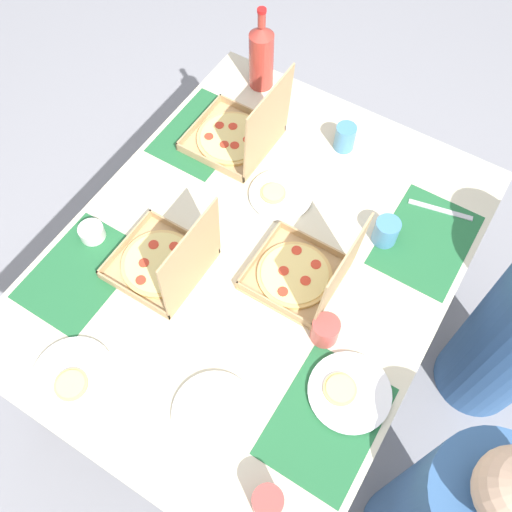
# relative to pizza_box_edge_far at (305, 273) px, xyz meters

# --- Properties ---
(ground_plane) EXTENTS (6.00, 6.00, 0.00)m
(ground_plane) POSITION_rel_pizza_box_edge_far_xyz_m (0.00, -0.17, -0.77)
(ground_plane) COLOR gray
(dining_table) EXTENTS (1.48, 1.16, 0.72)m
(dining_table) POSITION_rel_pizza_box_edge_far_xyz_m (0.00, -0.17, -0.14)
(dining_table) COLOR #3F3328
(dining_table) RESTS_ON ground_plane
(placemat_near_left) EXTENTS (0.36, 0.26, 0.00)m
(placemat_near_left) POSITION_rel_pizza_box_edge_far_xyz_m (-0.33, -0.60, -0.05)
(placemat_near_left) COLOR #236638
(placemat_near_left) RESTS_ON dining_table
(placemat_near_right) EXTENTS (0.36, 0.26, 0.00)m
(placemat_near_right) POSITION_rel_pizza_box_edge_far_xyz_m (0.34, -0.60, -0.05)
(placemat_near_right) COLOR #236638
(placemat_near_right) RESTS_ON dining_table
(placemat_far_left) EXTENTS (0.36, 0.26, 0.00)m
(placemat_far_left) POSITION_rel_pizza_box_edge_far_xyz_m (-0.33, 0.26, -0.05)
(placemat_far_left) COLOR #236638
(placemat_far_left) RESTS_ON dining_table
(placemat_far_right) EXTENTS (0.36, 0.26, 0.00)m
(placemat_far_right) POSITION_rel_pizza_box_edge_far_xyz_m (0.34, 0.26, -0.05)
(placemat_far_right) COLOR #236638
(placemat_far_right) RESTS_ON dining_table
(pizza_box_edge_far) EXTENTS (0.26, 0.28, 0.30)m
(pizza_box_edge_far) POSITION_rel_pizza_box_edge_far_xyz_m (0.00, 0.00, 0.00)
(pizza_box_edge_far) COLOR tan
(pizza_box_edge_far) RESTS_ON dining_table
(pizza_box_center) EXTENTS (0.27, 0.28, 0.31)m
(pizza_box_center) POSITION_rel_pizza_box_edge_far_xyz_m (0.19, -0.37, 0.00)
(pizza_box_center) COLOR tan
(pizza_box_center) RESTS_ON dining_table
(pizza_box_corner_left) EXTENTS (0.28, 0.30, 0.31)m
(pizza_box_corner_left) POSITION_rel_pizza_box_edge_far_xyz_m (-0.35, -0.46, 0.00)
(pizza_box_corner_left) COLOR tan
(pizza_box_corner_left) RESTS_ON dining_table
(plate_far_left) EXTENTS (0.21, 0.21, 0.03)m
(plate_far_left) POSITION_rel_pizza_box_edge_far_xyz_m (-0.23, -0.22, -0.04)
(plate_far_left) COLOR white
(plate_far_left) RESTS_ON dining_table
(plate_near_left) EXTENTS (0.23, 0.23, 0.03)m
(plate_near_left) POSITION_rel_pizza_box_edge_far_xyz_m (0.60, -0.39, -0.04)
(plate_near_left) COLOR white
(plate_near_left) RESTS_ON dining_table
(plate_middle) EXTENTS (0.23, 0.23, 0.03)m
(plate_middle) POSITION_rel_pizza_box_edge_far_xyz_m (0.24, 0.27, -0.04)
(plate_middle) COLOR white
(plate_middle) RESTS_ON dining_table
(plate_near_right) EXTENTS (0.23, 0.23, 0.02)m
(plate_near_right) POSITION_rel_pizza_box_edge_far_xyz_m (0.48, -0.01, -0.04)
(plate_near_right) COLOR white
(plate_near_right) RESTS_ON dining_table
(soda_bottle) EXTENTS (0.09, 0.09, 0.32)m
(soda_bottle) POSITION_rel_pizza_box_edge_far_xyz_m (-0.65, -0.55, 0.09)
(soda_bottle) COLOR #B2382D
(soda_bottle) RESTS_ON dining_table
(cup_clear_left) EXTENTS (0.07, 0.07, 0.10)m
(cup_clear_left) POSITION_rel_pizza_box_edge_far_xyz_m (-0.53, -0.14, 0.00)
(cup_clear_left) COLOR teal
(cup_clear_left) RESTS_ON dining_table
(cup_spare) EXTENTS (0.08, 0.08, 0.09)m
(cup_spare) POSITION_rel_pizza_box_edge_far_xyz_m (0.13, 0.14, -0.00)
(cup_spare) COLOR #BF4742
(cup_spare) RESTS_ON dining_table
(cup_clear_right) EXTENTS (0.08, 0.08, 0.09)m
(cup_clear_right) POSITION_rel_pizza_box_edge_far_xyz_m (0.60, 0.23, -0.00)
(cup_clear_right) COLOR #BF4742
(cup_clear_right) RESTS_ON dining_table
(cup_dark) EXTENTS (0.08, 0.08, 0.09)m
(cup_dark) POSITION_rel_pizza_box_edge_far_xyz_m (-0.26, 0.14, -0.00)
(cup_dark) COLOR teal
(cup_dark) RESTS_ON dining_table
(condiment_bowl) EXTENTS (0.08, 0.08, 0.05)m
(condiment_bowl) POSITION_rel_pizza_box_edge_far_xyz_m (0.21, -0.65, -0.02)
(condiment_bowl) COLOR white
(condiment_bowl) RESTS_ON dining_table
(knife_by_far_left) EXTENTS (0.06, 0.21, 0.00)m
(knife_by_far_left) POSITION_rel_pizza_box_edge_far_xyz_m (-0.46, 0.25, -0.04)
(knife_by_far_left) COLOR #B7B7BC
(knife_by_far_left) RESTS_ON dining_table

